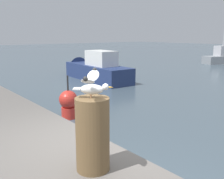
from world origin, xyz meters
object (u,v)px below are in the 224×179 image
(channel_buoy, at_px, (68,103))
(mooring_post, at_px, (93,134))
(seagull, at_px, (92,85))
(boat_navy, at_px, (92,69))

(channel_buoy, bearing_deg, mooring_post, -26.58)
(seagull, bearing_deg, channel_buoy, 153.46)
(mooring_post, height_order, boat_navy, mooring_post)
(channel_buoy, bearing_deg, boat_navy, 139.75)
(seagull, bearing_deg, mooring_post, -132.87)
(mooring_post, relative_size, seagull, 1.46)
(boat_navy, bearing_deg, channel_buoy, -40.25)
(mooring_post, bearing_deg, seagull, 47.13)
(channel_buoy, bearing_deg, seagull, -26.54)
(mooring_post, bearing_deg, boat_navy, 145.54)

